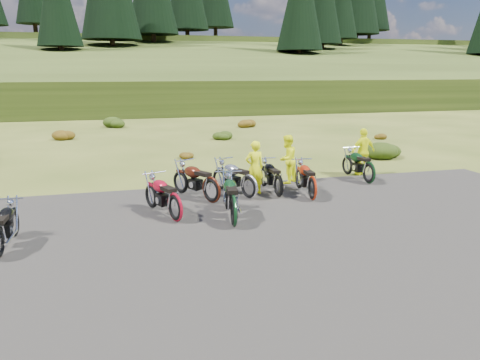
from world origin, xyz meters
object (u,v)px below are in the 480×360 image
object	(u,v)px
person_middle	(254,168)
motorcycle_3	(249,200)
motorcycle_7	(368,184)
motorcycle_0	(0,259)

from	to	relation	value
person_middle	motorcycle_3	bearing A→B (deg)	51.54
motorcycle_3	person_middle	xyz separation A→B (m)	(0.33, 0.55, 0.85)
motorcycle_7	motorcycle_3	bearing A→B (deg)	97.62
motorcycle_0	motorcycle_3	world-z (taller)	motorcycle_3
motorcycle_0	motorcycle_7	world-z (taller)	motorcycle_7
motorcycle_3	person_middle	distance (m)	1.06
motorcycle_3	motorcycle_7	size ratio (longest dim) A/B	1.00
motorcycle_7	person_middle	bearing A→B (deg)	91.15
motorcycle_7	person_middle	xyz separation A→B (m)	(-4.22, -0.30, 0.85)
motorcycle_0	person_middle	world-z (taller)	person_middle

